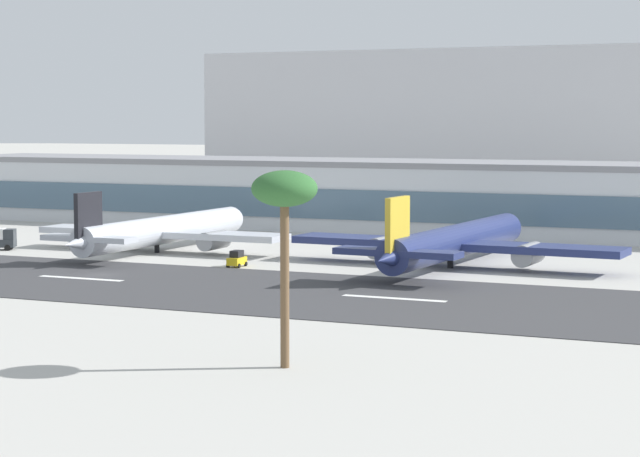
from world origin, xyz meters
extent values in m
plane|color=#B2AFA8|center=(0.00, 0.00, 0.00)|extent=(1400.00, 1400.00, 0.00)
cube|color=#38383A|center=(0.00, -3.86, 0.04)|extent=(800.00, 33.40, 0.08)
cube|color=white|center=(-0.27, -3.86, 0.09)|extent=(12.00, 1.20, 0.01)
cube|color=white|center=(40.86, -3.86, 0.09)|extent=(12.00, 1.20, 0.01)
cube|color=silver|center=(12.96, 74.22, 5.69)|extent=(179.81, 23.15, 11.39)
cube|color=#476075|center=(12.96, 62.50, 5.12)|extent=(174.42, 0.30, 5.12)
cube|color=gray|center=(12.96, 74.22, 11.89)|extent=(181.61, 23.38, 1.00)
cube|color=#BCBCC1|center=(-1.93, 172.92, 18.60)|extent=(143.70, 28.79, 37.19)
cylinder|color=silver|center=(-7.24, 27.42, 3.23)|extent=(4.58, 41.67, 4.16)
sphere|color=silver|center=(-7.03, 48.23, 3.23)|extent=(3.95, 3.95, 3.95)
cone|color=silver|center=(-7.44, 6.61, 3.23)|extent=(3.82, 7.53, 3.75)
cube|color=silver|center=(-7.24, 26.59, 2.81)|extent=(39.97, 6.64, 0.92)
cylinder|color=gray|center=(1.74, 26.50, 2.08)|extent=(2.76, 5.85, 2.71)
cylinder|color=gray|center=(-16.22, 26.68, 2.08)|extent=(2.76, 5.85, 2.71)
cube|color=silver|center=(-7.43, 8.27, 3.64)|extent=(13.60, 3.57, 0.73)
cube|color=black|center=(-7.43, 8.27, 6.56)|extent=(0.72, 5.63, 6.66)
cylinder|color=black|center=(-7.26, 25.34, 0.57)|extent=(0.75, 0.75, 1.14)
cylinder|color=navy|center=(38.21, 27.23, 3.42)|extent=(6.44, 44.34, 4.42)
sphere|color=navy|center=(39.22, 49.30, 3.42)|extent=(4.20, 4.20, 4.20)
cone|color=navy|center=(37.19, 5.16, 3.42)|extent=(4.34, 8.13, 3.98)
cube|color=navy|center=(38.16, 26.35, 2.98)|extent=(45.72, 8.70, 0.97)
cylinder|color=gray|center=(48.38, 25.88, 2.21)|extent=(3.15, 6.31, 2.87)
cylinder|color=gray|center=(27.95, 26.82, 2.21)|extent=(3.15, 6.31, 2.87)
cube|color=navy|center=(37.27, 6.93, 3.87)|extent=(15.61, 4.35, 0.78)
cube|color=gold|center=(37.27, 6.93, 6.96)|extent=(0.98, 5.99, 7.07)
cylinder|color=black|center=(38.10, 25.02, 0.61)|extent=(0.80, 0.80, 1.22)
cube|color=#2D3338|center=(-29.57, 19.57, 2.40)|extent=(2.46, 2.71, 1.50)
cylinder|color=black|center=(-29.11, 18.46, 0.45)|extent=(0.93, 0.64, 0.90)
cylinder|color=black|center=(-30.13, 20.63, 0.45)|extent=(0.93, 0.64, 0.90)
cube|color=gold|center=(11.58, 14.85, 0.80)|extent=(1.77, 3.28, 1.00)
cube|color=black|center=(11.58, 14.85, 1.75)|extent=(1.38, 1.99, 0.90)
cylinder|color=black|center=(10.84, 13.69, 0.30)|extent=(0.31, 0.61, 0.60)
cylinder|color=black|center=(12.44, 13.78, 0.30)|extent=(0.31, 0.61, 0.60)
cylinder|color=black|center=(10.72, 15.93, 0.30)|extent=(0.31, 0.61, 0.60)
cylinder|color=black|center=(12.32, 16.01, 0.30)|extent=(0.31, 0.61, 0.60)
cylinder|color=brown|center=(45.68, -41.72, 7.11)|extent=(0.71, 0.71, 14.22)
ellipsoid|color=#2D602D|center=(45.68, -41.72, 14.22)|extent=(5.22, 5.22, 2.87)
camera|label=1|loc=(86.22, -126.61, 19.59)|focal=67.63mm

